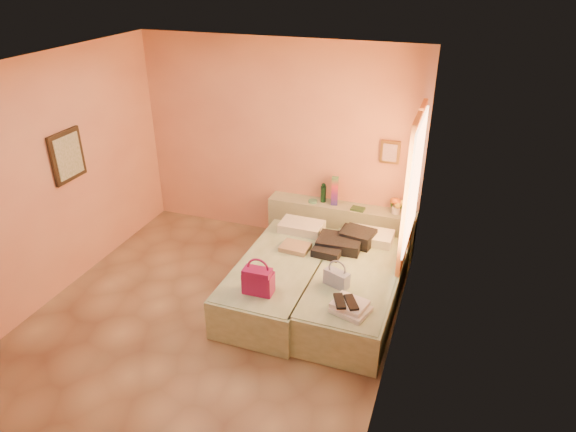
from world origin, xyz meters
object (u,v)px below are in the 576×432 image
Objects in this scene: green_book at (358,209)px; towel_stack at (351,308)px; blue_handbag at (337,278)px; flower_vase at (397,204)px; bed_right at (355,292)px; headboard_ledge at (340,226)px; magenta_handbag at (258,280)px; bed_left at (280,279)px; water_bottle at (323,193)px.

green_book reaches higher than towel_stack.
flower_vase is at bearing 98.70° from blue_handbag.
bed_right is at bearing -72.68° from green_book.
headboard_ledge is 6.43× the size of magenta_handbag.
bed_left is 11.17× the size of green_book.
water_bottle is (0.10, 1.44, 0.53)m from bed_left.
magenta_handbag is (-0.01, -0.65, 0.40)m from bed_left.
flower_vase is (1.12, 1.41, 0.53)m from bed_left.
towel_stack reaches higher than bed_right.
green_book reaches higher than bed_right.
bed_left is at bearing -104.83° from headboard_ledge.
bed_right is 7.59× the size of flower_vase.
bed_left is 1.88m from flower_vase.
bed_left is 1.00× the size of bed_right.
flower_vase is at bearing 52.41° from bed_left.
magenta_handbag is (-1.13, -2.06, -0.13)m from flower_vase.
water_bottle reaches higher than headboard_ledge.
bed_left is at bearing 87.52° from magenta_handbag.
green_book is (0.24, -0.07, 0.34)m from headboard_ledge.
flower_vase is 2.08m from towel_stack.
towel_stack is at bearing -74.10° from green_book.
green_book is at bearing -15.69° from headboard_ledge.
green_book reaches higher than headboard_ledge.
headboard_ledge is 11.45× the size of green_book.
magenta_handbag is 0.85m from blue_handbag.
water_bottle is 1.82m from blue_handbag.
headboard_ledge is 7.87× the size of water_bottle.
blue_handbag is (-0.16, -0.29, 0.34)m from bed_right.
green_book is at bearing 100.80° from towel_stack.
towel_stack is at bearing -35.94° from blue_handbag.
flower_vase reaches higher than blue_handbag.
water_bottle is 1.01m from flower_vase.
green_book is (0.51, -0.09, -0.12)m from water_bottle.
flower_vase is at bearing -0.18° from headboard_ledge.
water_bottle reaches higher than towel_stack.
magenta_handbag reaches higher than bed_right.
towel_stack reaches higher than bed_left.
water_bottle is at bearing 174.44° from headboard_ledge.
flower_vase is (1.01, -0.03, 0.00)m from water_bottle.
water_bottle is at bearing 85.27° from magenta_handbag.
headboard_ledge is 1.72m from blue_handbag.
bed_right is at bearing 3.40° from bed_left.
blue_handbag reaches higher than headboard_ledge.
green_book is at bearing 70.96° from magenta_handbag.
blue_handbag is (0.37, -1.66, 0.26)m from headboard_ledge.
towel_stack is (0.26, -0.40, -0.04)m from blue_handbag.
blue_handbag reaches higher than towel_stack.
flower_vase reaches higher than magenta_handbag.
magenta_handbag reaches higher than bed_left.
blue_handbag is (0.75, 0.40, -0.06)m from magenta_handbag.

